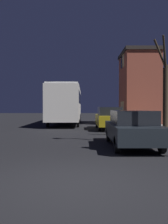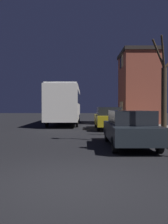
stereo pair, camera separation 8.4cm
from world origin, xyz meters
TOP-DOWN VIEW (x-y plane):
  - ground_plane at (0.00, 0.00)m, footprint 120.00×120.00m
  - brick_building at (5.30, 17.76)m, footprint 3.24×4.94m
  - bare_tree at (4.44, 7.52)m, footprint 1.53×0.86m
  - bus at (-1.44, 17.90)m, footprint 2.59×10.61m
  - car_near_lane at (2.17, 4.75)m, footprint 1.74×4.54m
  - car_mid_lane at (2.04, 12.57)m, footprint 1.75×4.66m

SIDE VIEW (x-z plane):
  - ground_plane at x=0.00m, z-range 0.00..0.00m
  - car_near_lane at x=2.17m, z-range 0.03..1.49m
  - car_mid_lane at x=2.04m, z-range 0.03..1.62m
  - bus at x=-1.44m, z-range 0.34..3.79m
  - bare_tree at x=4.44m, z-range -0.20..4.77m
  - brick_building at x=5.30m, z-range 0.18..6.69m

